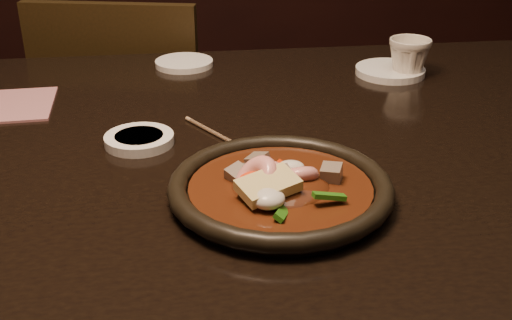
{
  "coord_description": "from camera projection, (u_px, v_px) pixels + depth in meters",
  "views": [
    {
      "loc": [
        -0.09,
        -0.87,
        1.14
      ],
      "look_at": [
        0.0,
        -0.18,
        0.8
      ],
      "focal_mm": 45.0,
      "sensor_mm": 36.0,
      "label": 1
    }
  ],
  "objects": [
    {
      "name": "table",
      "position": [
        240.0,
        182.0,
        0.99
      ],
      "size": [
        1.6,
        0.9,
        0.75
      ],
      "color": "black",
      "rests_on": "floor"
    },
    {
      "name": "chair",
      "position": [
        136.0,
        146.0,
        1.62
      ],
      "size": [
        0.48,
        0.48,
        0.84
      ],
      "rotation": [
        0.0,
        0.0,
        2.91
      ],
      "color": "black",
      "rests_on": "floor"
    },
    {
      "name": "plate",
      "position": [
        280.0,
        189.0,
        0.78
      ],
      "size": [
        0.28,
        0.28,
        0.03
      ],
      "color": "black",
      "rests_on": "table"
    },
    {
      "name": "stirfry",
      "position": [
        276.0,
        185.0,
        0.78
      ],
      "size": [
        0.15,
        0.17,
        0.06
      ],
      "color": "#3B190A",
      "rests_on": "plate"
    },
    {
      "name": "soy_dish",
      "position": [
        139.0,
        140.0,
        0.93
      ],
      "size": [
        0.1,
        0.1,
        0.01
      ],
      "primitive_type": "cylinder",
      "color": "white",
      "rests_on": "table"
    },
    {
      "name": "saucer_left",
      "position": [
        184.0,
        63.0,
        1.26
      ],
      "size": [
        0.11,
        0.11,
        0.01
      ],
      "primitive_type": "cylinder",
      "color": "white",
      "rests_on": "table"
    },
    {
      "name": "saucer_right",
      "position": [
        390.0,
        71.0,
        1.22
      ],
      "size": [
        0.13,
        0.13,
        0.01
      ],
      "primitive_type": "cylinder",
      "color": "white",
      "rests_on": "table"
    },
    {
      "name": "tea_cup",
      "position": [
        409.0,
        57.0,
        1.19
      ],
      "size": [
        0.09,
        0.08,
        0.08
      ],
      "primitive_type": "imported",
      "rotation": [
        0.0,
        0.0,
        -0.13
      ],
      "color": "beige",
      "rests_on": "table"
    },
    {
      "name": "chopsticks",
      "position": [
        229.0,
        141.0,
        0.93
      ],
      "size": [
        0.12,
        0.19,
        0.01
      ],
      "rotation": [
        0.0,
        0.0,
        0.55
      ],
      "color": "#A4815D",
      "rests_on": "table"
    },
    {
      "name": "napkin",
      "position": [
        6.0,
        106.0,
        1.06
      ],
      "size": [
        0.16,
        0.16,
        0.0
      ],
      "primitive_type": "cube",
      "rotation": [
        0.0,
        0.0,
        0.05
      ],
      "color": "#A06267",
      "rests_on": "table"
    }
  ]
}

